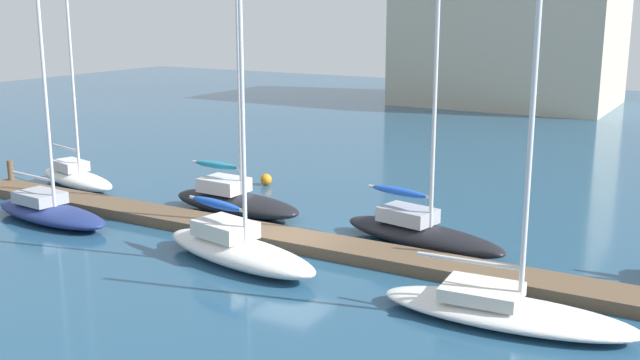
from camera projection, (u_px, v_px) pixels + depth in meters
name	position (u px, v px, depth m)	size (l,w,h in m)	color
ground_plane	(292.00, 245.00, 27.04)	(120.00, 120.00, 0.00)	navy
dock_pier	(292.00, 240.00, 27.00)	(32.92, 1.69, 0.39)	brown
dock_piling_near_end	(11.00, 174.00, 35.33)	(0.28, 0.28, 1.34)	brown
sailboat_0	(76.00, 176.00, 35.71)	(5.96, 2.96, 8.72)	white
sailboat_1	(49.00, 210.00, 29.83)	(6.49, 2.57, 8.88)	navy
sailboat_2	(234.00, 199.00, 30.99)	(6.28, 2.38, 9.32)	black
sailboat_3	(237.00, 247.00, 24.98)	(6.98, 3.35, 9.02)	white
sailboat_4	(420.00, 231.00, 26.79)	(6.73, 3.04, 9.16)	black
sailboat_5	(504.00, 308.00, 20.38)	(7.08, 2.76, 8.87)	white
mooring_buoy_orange	(266.00, 179.00, 36.02)	(0.55, 0.55, 0.55)	orange
harbor_building_distant	(511.00, 26.00, 64.44)	(17.56, 12.72, 13.44)	#BCB299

